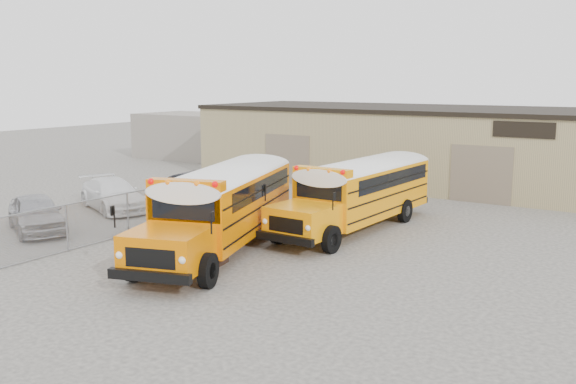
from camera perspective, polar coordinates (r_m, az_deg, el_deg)
The scene contains 10 objects.
ground at distance 23.41m, azimuth -3.86°, elevation -5.80°, with size 120.00×120.00×0.00m, color #484442.
warehouse at distance 40.50m, azimuth 13.44°, elevation 4.06°, with size 30.20×10.20×4.67m.
chainlink_fence at distance 29.21m, azimuth -9.74°, elevation -0.93°, with size 0.07×18.07×1.81m.
distant_building_left at distance 53.71m, azimuth -8.50°, elevation 5.01°, with size 8.00×6.00×3.60m, color gray.
school_bus_left at distance 30.37m, azimuth -1.40°, elevation 1.42°, with size 5.81×11.14×3.18m.
school_bus_right at distance 33.28m, azimuth 11.50°, elevation 1.80°, with size 3.23×10.33×3.00m.
tarp_bundle at distance 22.51m, azimuth -6.92°, elevation -4.52°, with size 1.12×1.07×1.46m.
car_silver at distance 29.02m, azimuth -21.47°, elevation -1.77°, with size 1.88×4.67×1.59m, color #A2A2A6.
car_white at distance 32.77m, azimuth -15.30°, elevation -0.21°, with size 2.13×5.24×1.52m, color white.
car_dark at distance 34.34m, azimuth -7.71°, elevation 0.49°, with size 1.59×4.55×1.50m, color black.
Camera 1 is at (13.63, -17.94, 6.36)m, focal length 40.00 mm.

